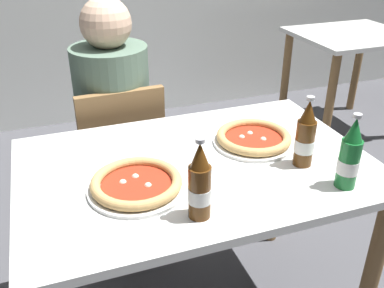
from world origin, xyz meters
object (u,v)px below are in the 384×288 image
chair_behind_table (120,156)px  beer_bottle_left (200,185)px  diner_seated (116,133)px  beer_bottle_center (350,157)px  beer_bottle_right (305,137)px  dining_table_main (197,191)px  dining_table_background (350,55)px  pizza_marinara_far (137,184)px  pizza_margherita_near (254,138)px

chair_behind_table → beer_bottle_left: beer_bottle_left is taller
diner_seated → beer_bottle_center: 1.13m
diner_seated → beer_bottle_right: 0.97m
dining_table_main → chair_behind_table: 0.65m
diner_seated → beer_bottle_right: (0.50, -0.78, 0.27)m
chair_behind_table → beer_bottle_center: 1.12m
chair_behind_table → beer_bottle_right: size_ratio=3.44×
chair_behind_table → dining_table_background: (1.85, 0.72, 0.11)m
dining_table_main → dining_table_background: bearing=38.3°
chair_behind_table → beer_bottle_left: size_ratio=3.44×
beer_bottle_left → beer_bottle_right: bearing=19.2°
dining_table_background → beer_bottle_right: 2.00m
chair_behind_table → diner_seated: bearing=-89.1°
pizza_marinara_far → beer_bottle_center: size_ratio=1.24×
dining_table_main → diner_seated: bearing=104.2°
chair_behind_table → pizza_marinara_far: chair_behind_table is taller
pizza_marinara_far → beer_bottle_center: beer_bottle_center is taller
dining_table_background → beer_bottle_left: (-1.78, -1.61, 0.26)m
pizza_margherita_near → pizza_marinara_far: size_ratio=0.97×
dining_table_main → beer_bottle_left: bearing=-108.9°
diner_seated → beer_bottle_left: (0.07, -0.93, 0.27)m
pizza_marinara_far → beer_bottle_center: (0.62, -0.20, 0.08)m
pizza_margherita_near → dining_table_main: bearing=-165.1°
diner_seated → beer_bottle_left: 0.98m
chair_behind_table → beer_bottle_left: (0.07, -0.88, 0.37)m
beer_bottle_center → beer_bottle_right: bearing=108.2°
chair_behind_table → beer_bottle_right: bearing=122.0°
beer_bottle_right → dining_table_background: bearing=47.2°
dining_table_background → beer_bottle_center: (-1.30, -1.62, 0.26)m
pizza_margherita_near → beer_bottle_right: 0.23m
diner_seated → dining_table_background: bearing=19.9°
beer_bottle_right → chair_behind_table: bearing=124.3°
chair_behind_table → beer_bottle_center: size_ratio=3.44×
chair_behind_table → dining_table_background: size_ratio=1.06×
dining_table_background → dining_table_main: bearing=-141.7°
diner_seated → dining_table_background: size_ratio=1.51×
pizza_margherita_near → beer_bottle_left: beer_bottle_left is taller
diner_seated → dining_table_background: (1.85, 0.67, 0.01)m
pizza_margherita_near → beer_bottle_center: size_ratio=1.21×
pizza_marinara_far → beer_bottle_left: size_ratio=1.24×
chair_behind_table → beer_bottle_right: (0.50, -0.73, 0.37)m
chair_behind_table → diner_seated: 0.11m
chair_behind_table → diner_seated: size_ratio=0.70×
beer_bottle_left → chair_behind_table: bearing=94.6°
pizza_margherita_near → pizza_marinara_far: (-0.48, -0.15, -0.00)m
beer_bottle_left → beer_bottle_right: (0.43, 0.15, 0.00)m
chair_behind_table → diner_seated: diner_seated is taller
dining_table_main → pizza_marinara_far: bearing=-159.2°
chair_behind_table → beer_bottle_center: beer_bottle_center is taller
dining_table_main → beer_bottle_right: bearing=-20.3°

